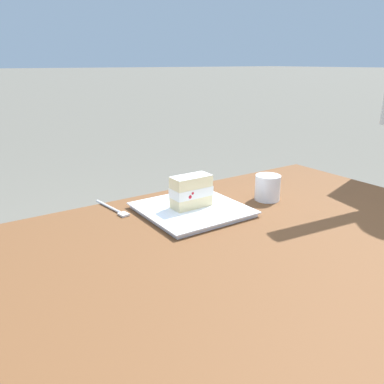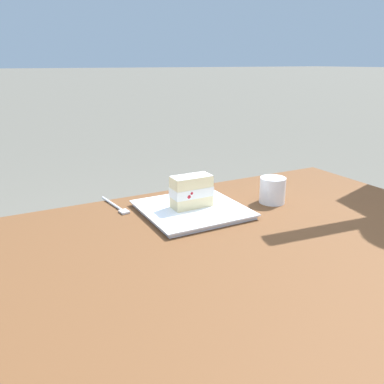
{
  "view_description": "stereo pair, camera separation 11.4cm",
  "coord_description": "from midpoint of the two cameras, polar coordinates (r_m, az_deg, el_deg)",
  "views": [
    {
      "loc": [
        -0.51,
        -0.6,
        1.11
      ],
      "look_at": [
        0.1,
        0.3,
        0.75
      ],
      "focal_mm": 36.65,
      "sensor_mm": 36.0,
      "label": 1
    },
    {
      "loc": [
        -0.41,
        -0.66,
        1.11
      ],
      "look_at": [
        0.1,
        0.3,
        0.75
      ],
      "focal_mm": 36.65,
      "sensor_mm": 36.0,
      "label": 2
    }
  ],
  "objects": [
    {
      "name": "dessert_plate",
      "position": [
        1.16,
        -2.82,
        -2.64
      ],
      "size": [
        0.29,
        0.29,
        0.02
      ],
      "color": "white",
      "rests_on": "patio_table"
    },
    {
      "name": "coffee_cup",
      "position": [
        1.27,
        8.44,
        0.65
      ],
      "size": [
        0.08,
        0.08,
        0.08
      ],
      "color": "white",
      "rests_on": "patio_table"
    },
    {
      "name": "dessert_fork",
      "position": [
        1.21,
        -14.06,
        -2.47
      ],
      "size": [
        0.04,
        0.17,
        0.01
      ],
      "color": "silver",
      "rests_on": "patio_table"
    },
    {
      "name": "cake_slice",
      "position": [
        1.15,
        -2.98,
        0.04
      ],
      "size": [
        0.12,
        0.07,
        0.09
      ],
      "color": "beige",
      "rests_on": "dessert_plate"
    },
    {
      "name": "patio_table",
      "position": [
        0.93,
        1.92,
        -14.21
      ],
      "size": [
        1.59,
        1.04,
        0.69
      ],
      "color": "brown",
      "rests_on": "ground"
    }
  ]
}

